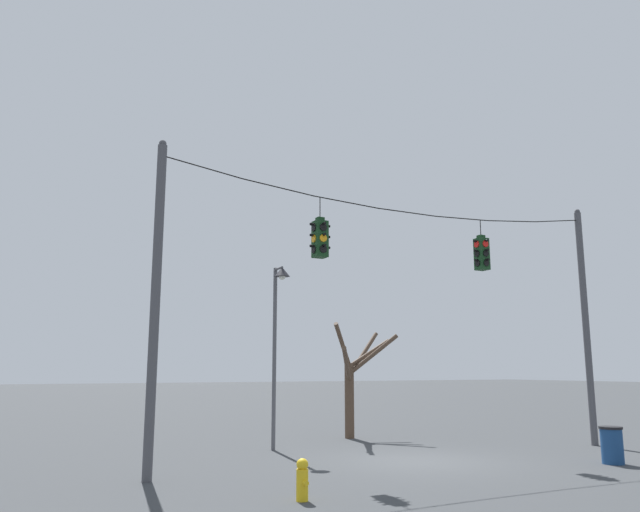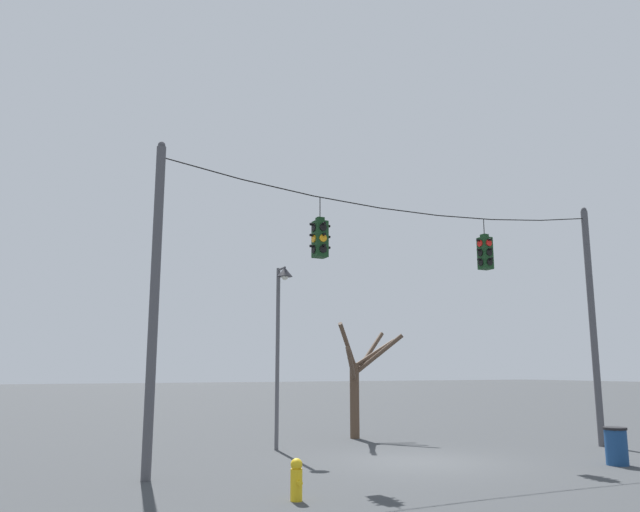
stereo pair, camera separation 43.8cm
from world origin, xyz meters
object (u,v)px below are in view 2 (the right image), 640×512
object	(u,v)px
street_lamp	(281,316)
fire_hydrant	(296,479)
traffic_light_near_right_pole	(485,253)
utility_pole_left	(154,303)
trash_bin	(616,446)
utility_pole_right	(593,323)
traffic_light_over_intersection	(320,239)
bare_tree	(359,380)

from	to	relation	value
street_lamp	fire_hydrant	size ratio (longest dim) A/B	7.29
fire_hydrant	traffic_light_near_right_pole	bearing A→B (deg)	23.76
utility_pole_left	traffic_light_near_right_pole	size ratio (longest dim) A/B	5.01
utility_pole_left	street_lamp	distance (m)	5.59
street_lamp	trash_bin	xyz separation A→B (m)	(6.59, -6.25, -3.51)
traffic_light_near_right_pole	street_lamp	xyz separation A→B (m)	(-5.19, 3.34, -1.81)
utility_pole_right	traffic_light_near_right_pole	world-z (taller)	utility_pole_right
traffic_light_near_right_pole	trash_bin	xyz separation A→B (m)	(1.40, -2.91, -5.33)
traffic_light_over_intersection	street_lamp	xyz separation A→B (m)	(0.30, 3.34, -1.74)
utility_pole_right	traffic_light_near_right_pole	bearing A→B (deg)	-180.00
utility_pole_left	street_lamp	world-z (taller)	utility_pole_left
utility_pole_right	street_lamp	distance (m)	10.06
utility_pole_right	fire_hydrant	size ratio (longest dim) A/B	10.22
utility_pole_left	fire_hydrant	distance (m)	5.23
street_lamp	fire_hydrant	bearing A→B (deg)	-109.75
utility_pole_left	trash_bin	distance (m)	11.93
utility_pole_right	traffic_light_near_right_pole	size ratio (longest dim) A/B	5.01
traffic_light_near_right_pole	street_lamp	size ratio (longest dim) A/B	0.28
utility_pole_right	trash_bin	xyz separation A→B (m)	(-2.90, -2.91, -3.37)
street_lamp	traffic_light_near_right_pole	bearing A→B (deg)	-32.80
utility_pole_right	street_lamp	xyz separation A→B (m)	(-9.49, 3.34, 0.15)
bare_tree	utility_pole_right	bearing A→B (deg)	-42.06
traffic_light_near_right_pole	bare_tree	world-z (taller)	traffic_light_near_right_pole
utility_pole_left	bare_tree	size ratio (longest dim) A/B	1.95
utility_pole_left	utility_pole_right	xyz separation A→B (m)	(13.97, 0.00, 0.00)
utility_pole_left	fire_hydrant	size ratio (longest dim) A/B	10.22
utility_pole_left	traffic_light_over_intersection	world-z (taller)	utility_pole_left
utility_pole_left	bare_tree	distance (m)	9.89
traffic_light_near_right_pole	utility_pole_right	bearing A→B (deg)	0.00
fire_hydrant	trash_bin	size ratio (longest dim) A/B	0.81
utility_pole_right	traffic_light_over_intersection	size ratio (longest dim) A/B	4.76
traffic_light_over_intersection	utility_pole_left	bearing A→B (deg)	180.00
utility_pole_left	traffic_light_near_right_pole	bearing A→B (deg)	-0.00
traffic_light_near_right_pole	fire_hydrant	world-z (taller)	traffic_light_near_right_pole
street_lamp	trash_bin	world-z (taller)	street_lamp
bare_tree	trash_bin	xyz separation A→B (m)	(2.85, -8.10, -1.54)
street_lamp	trash_bin	size ratio (longest dim) A/B	5.94
traffic_light_over_intersection	utility_pole_right	bearing A→B (deg)	0.00
utility_pole_left	trash_bin	size ratio (longest dim) A/B	8.33
traffic_light_near_right_pole	street_lamp	world-z (taller)	traffic_light_near_right_pole
utility_pole_right	trash_bin	bearing A→B (deg)	-134.97
utility_pole_left	utility_pole_right	distance (m)	13.97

